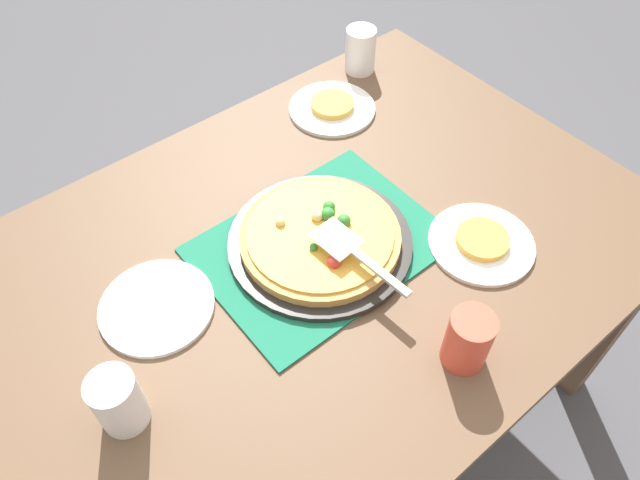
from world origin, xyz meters
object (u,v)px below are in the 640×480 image
at_px(pizza_pan, 320,242).
at_px(plate_side, 157,306).
at_px(served_slice_right, 482,239).
at_px(pizza_server, 355,252).
at_px(plate_far_right, 481,243).
at_px(pizza, 320,236).
at_px(served_slice_left, 332,104).
at_px(cup_far, 118,401).
at_px(cup_corner, 468,340).
at_px(cup_near, 360,50).
at_px(plate_near_left, 332,108).

relative_size(pizza_pan, plate_side, 1.73).
xyz_separation_m(served_slice_right, pizza_server, (0.25, -0.11, 0.05)).
distance_m(pizza_pan, plate_far_right, 0.33).
distance_m(pizza, plate_far_right, 0.34).
bearing_deg(plate_far_right, served_slice_left, -94.79).
bearing_deg(pizza_pan, cup_far, 9.48).
bearing_deg(pizza_server, pizza, -86.25).
distance_m(served_slice_right, cup_far, 0.76).
relative_size(plate_far_right, cup_corner, 1.83).
height_order(cup_near, cup_corner, same).
bearing_deg(pizza, plate_side, -13.17).
height_order(pizza, plate_side, pizza).
bearing_deg(served_slice_right, pizza, -38.70).
bearing_deg(pizza_pan, plate_side, -13.19).
bearing_deg(plate_near_left, served_slice_left, 0.00).
bearing_deg(plate_near_left, served_slice_right, 85.21).
bearing_deg(pizza_pan, plate_near_left, -133.12).
bearing_deg(pizza_pan, served_slice_left, -133.12).
bearing_deg(cup_corner, cup_far, -28.21).
bearing_deg(plate_far_right, cup_corner, 33.88).
bearing_deg(cup_corner, served_slice_left, -111.47).
bearing_deg(pizza_server, served_slice_right, 156.36).
relative_size(served_slice_right, pizza_server, 0.47).
relative_size(served_slice_right, cup_corner, 0.92).
bearing_deg(plate_near_left, plate_side, 21.06).
relative_size(cup_far, cup_corner, 1.00).
bearing_deg(served_slice_left, served_slice_right, 85.21).
xyz_separation_m(plate_near_left, served_slice_right, (0.04, 0.54, 0.01)).
distance_m(served_slice_right, cup_corner, 0.27).
height_order(served_slice_left, cup_corner, cup_corner).
height_order(plate_far_right, plate_side, same).
bearing_deg(pizza, cup_corner, 95.59).
distance_m(served_slice_left, pizza_server, 0.52).
height_order(pizza_pan, plate_near_left, pizza_pan).
bearing_deg(pizza_server, pizza_pan, -85.80).
relative_size(plate_side, served_slice_left, 2.00).
height_order(plate_side, served_slice_left, served_slice_left).
xyz_separation_m(plate_side, cup_corner, (-0.37, 0.44, 0.06)).
xyz_separation_m(pizza_pan, pizza, (-0.00, -0.00, 0.02)).
bearing_deg(plate_near_left, cup_corner, 68.53).
distance_m(plate_side, cup_near, 0.88).
distance_m(plate_near_left, pizza_server, 0.52).
distance_m(plate_near_left, served_slice_left, 0.01).
bearing_deg(cup_far, served_slice_right, 170.27).
distance_m(cup_near, cup_far, 1.08).
distance_m(plate_near_left, served_slice_right, 0.54).
height_order(served_slice_left, pizza_server, pizza_server).
xyz_separation_m(pizza_pan, served_slice_right, (-0.26, 0.21, 0.01)).
xyz_separation_m(plate_far_right, cup_corner, (0.23, 0.15, 0.06)).
height_order(pizza, cup_near, cup_near).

